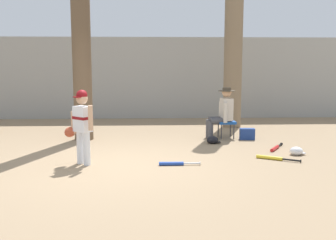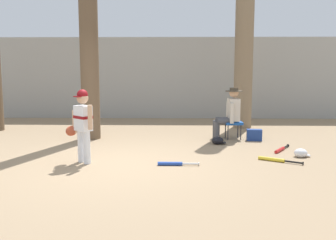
{
  "view_description": "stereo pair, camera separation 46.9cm",
  "coord_description": "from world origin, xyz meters",
  "px_view_note": "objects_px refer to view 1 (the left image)",
  "views": [
    {
      "loc": [
        0.61,
        -6.6,
        1.72
      ],
      "look_at": [
        0.92,
        0.26,
        0.75
      ],
      "focal_mm": 41.65,
      "sensor_mm": 36.0,
      "label": 1
    },
    {
      "loc": [
        1.08,
        -6.61,
        1.72
      ],
      "look_at": [
        0.92,
        0.26,
        0.75
      ],
      "focal_mm": 41.65,
      "sensor_mm": 36.0,
      "label": 2
    }
  ],
  "objects_px": {
    "tree_behind_spectator": "(233,42)",
    "bat_blue_youth": "(175,164)",
    "tree_near_player": "(81,44)",
    "seated_spectator": "(222,111)",
    "batting_helmet_black": "(212,140)",
    "bat_yellow_trainer": "(273,158)",
    "batting_helmet_white": "(296,151)",
    "bat_red_barrel": "(276,148)",
    "folding_stool": "(226,123)",
    "young_ballplayer": "(82,122)",
    "handbag_beside_stool": "(247,134)"
  },
  "relations": [
    {
      "from": "tree_behind_spectator",
      "to": "bat_blue_youth",
      "type": "distance_m",
      "value": 5.18
    },
    {
      "from": "tree_near_player",
      "to": "tree_behind_spectator",
      "type": "distance_m",
      "value": 4.22
    },
    {
      "from": "seated_spectator",
      "to": "batting_helmet_black",
      "type": "height_order",
      "value": "seated_spectator"
    },
    {
      "from": "tree_near_player",
      "to": "bat_yellow_trainer",
      "type": "xyz_separation_m",
      "value": [
        3.79,
        -2.16,
        -2.17
      ]
    },
    {
      "from": "tree_behind_spectator",
      "to": "batting_helmet_white",
      "type": "height_order",
      "value": "tree_behind_spectator"
    },
    {
      "from": "tree_near_player",
      "to": "bat_yellow_trainer",
      "type": "height_order",
      "value": "tree_near_player"
    },
    {
      "from": "bat_red_barrel",
      "to": "batting_helmet_black",
      "type": "bearing_deg",
      "value": 150.8
    },
    {
      "from": "tree_behind_spectator",
      "to": "seated_spectator",
      "type": "bearing_deg",
      "value": -108.88
    },
    {
      "from": "bat_yellow_trainer",
      "to": "tree_near_player",
      "type": "bearing_deg",
      "value": 150.31
    },
    {
      "from": "tree_behind_spectator",
      "to": "bat_red_barrel",
      "type": "relative_size",
      "value": 8.22
    },
    {
      "from": "folding_stool",
      "to": "bat_yellow_trainer",
      "type": "height_order",
      "value": "folding_stool"
    },
    {
      "from": "young_ballplayer",
      "to": "tree_behind_spectator",
      "type": "bearing_deg",
      "value": 49.63
    },
    {
      "from": "tree_near_player",
      "to": "bat_blue_youth",
      "type": "xyz_separation_m",
      "value": [
        1.97,
        -2.49,
        -2.17
      ]
    },
    {
      "from": "folding_stool",
      "to": "batting_helmet_black",
      "type": "relative_size",
      "value": 1.38
    },
    {
      "from": "tree_behind_spectator",
      "to": "folding_stool",
      "type": "height_order",
      "value": "tree_behind_spectator"
    },
    {
      "from": "bat_yellow_trainer",
      "to": "batting_helmet_black",
      "type": "bearing_deg",
      "value": 119.52
    },
    {
      "from": "tree_near_player",
      "to": "bat_blue_youth",
      "type": "height_order",
      "value": "tree_near_player"
    },
    {
      "from": "seated_spectator",
      "to": "bat_red_barrel",
      "type": "bearing_deg",
      "value": -56.2
    },
    {
      "from": "folding_stool",
      "to": "batting_helmet_white",
      "type": "xyz_separation_m",
      "value": [
        1.02,
        -1.82,
        -0.29
      ]
    },
    {
      "from": "bat_yellow_trainer",
      "to": "batting_helmet_black",
      "type": "distance_m",
      "value": 1.77
    },
    {
      "from": "batting_helmet_black",
      "to": "batting_helmet_white",
      "type": "distance_m",
      "value": 1.86
    },
    {
      "from": "batting_helmet_white",
      "to": "tree_near_player",
      "type": "bearing_deg",
      "value": 157.67
    },
    {
      "from": "young_ballplayer",
      "to": "seated_spectator",
      "type": "xyz_separation_m",
      "value": [
        2.88,
        2.35,
        -0.1
      ]
    },
    {
      "from": "tree_behind_spectator",
      "to": "batting_helmet_black",
      "type": "xyz_separation_m",
      "value": [
        -0.92,
        -2.38,
        -2.27
      ]
    },
    {
      "from": "bat_blue_youth",
      "to": "batting_helmet_black",
      "type": "height_order",
      "value": "batting_helmet_black"
    },
    {
      "from": "handbag_beside_stool",
      "to": "young_ballplayer",
      "type": "bearing_deg",
      "value": -148.01
    },
    {
      "from": "batting_helmet_white",
      "to": "young_ballplayer",
      "type": "bearing_deg",
      "value": -172.33
    },
    {
      "from": "tree_near_player",
      "to": "seated_spectator",
      "type": "distance_m",
      "value": 3.6
    },
    {
      "from": "tree_behind_spectator",
      "to": "batting_helmet_white",
      "type": "xyz_separation_m",
      "value": [
        0.53,
        -3.55,
        -2.27
      ]
    },
    {
      "from": "bat_yellow_trainer",
      "to": "batting_helmet_white",
      "type": "relative_size",
      "value": 2.42
    },
    {
      "from": "bat_blue_youth",
      "to": "batting_helmet_black",
      "type": "distance_m",
      "value": 2.1
    },
    {
      "from": "bat_red_barrel",
      "to": "batting_helmet_black",
      "type": "distance_m",
      "value": 1.38
    },
    {
      "from": "folding_stool",
      "to": "seated_spectator",
      "type": "height_order",
      "value": "seated_spectator"
    },
    {
      "from": "young_ballplayer",
      "to": "bat_yellow_trainer",
      "type": "xyz_separation_m",
      "value": [
        3.42,
        0.17,
        -0.71
      ]
    },
    {
      "from": "young_ballplayer",
      "to": "bat_yellow_trainer",
      "type": "bearing_deg",
      "value": 2.85
    },
    {
      "from": "seated_spectator",
      "to": "batting_helmet_black",
      "type": "xyz_separation_m",
      "value": [
        -0.32,
        -0.64,
        -0.56
      ]
    },
    {
      "from": "tree_near_player",
      "to": "batting_helmet_white",
      "type": "distance_m",
      "value": 5.18
    },
    {
      "from": "young_ballplayer",
      "to": "seated_spectator",
      "type": "height_order",
      "value": "young_ballplayer"
    },
    {
      "from": "seated_spectator",
      "to": "batting_helmet_white",
      "type": "relative_size",
      "value": 4.02
    },
    {
      "from": "handbag_beside_stool",
      "to": "batting_helmet_black",
      "type": "distance_m",
      "value": 0.99
    },
    {
      "from": "tree_behind_spectator",
      "to": "batting_helmet_black",
      "type": "distance_m",
      "value": 3.41
    },
    {
      "from": "tree_behind_spectator",
      "to": "handbag_beside_stool",
      "type": "relative_size",
      "value": 16.37
    },
    {
      "from": "tree_behind_spectator",
      "to": "bat_blue_youth",
      "type": "height_order",
      "value": "tree_behind_spectator"
    },
    {
      "from": "tree_behind_spectator",
      "to": "young_ballplayer",
      "type": "xyz_separation_m",
      "value": [
        -3.47,
        -4.08,
        -1.6
      ]
    },
    {
      "from": "young_ballplayer",
      "to": "batting_helmet_white",
      "type": "xyz_separation_m",
      "value": [
        4.0,
        0.54,
        -0.67
      ]
    },
    {
      "from": "folding_stool",
      "to": "seated_spectator",
      "type": "bearing_deg",
      "value": -175.79
    },
    {
      "from": "bat_yellow_trainer",
      "to": "seated_spectator",
      "type": "bearing_deg",
      "value": 104.09
    },
    {
      "from": "handbag_beside_stool",
      "to": "bat_yellow_trainer",
      "type": "distance_m",
      "value": 1.98
    },
    {
      "from": "young_ballplayer",
      "to": "folding_stool",
      "type": "relative_size",
      "value": 3.05
    },
    {
      "from": "folding_stool",
      "to": "bat_yellow_trainer",
      "type": "relative_size",
      "value": 0.59
    }
  ]
}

